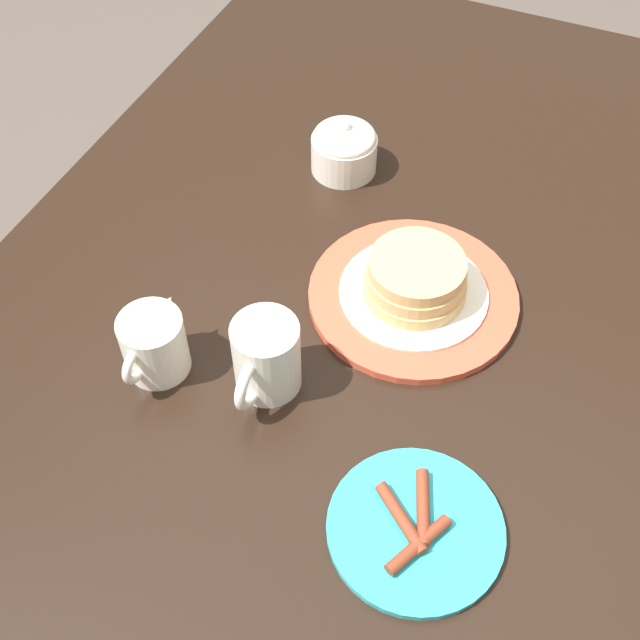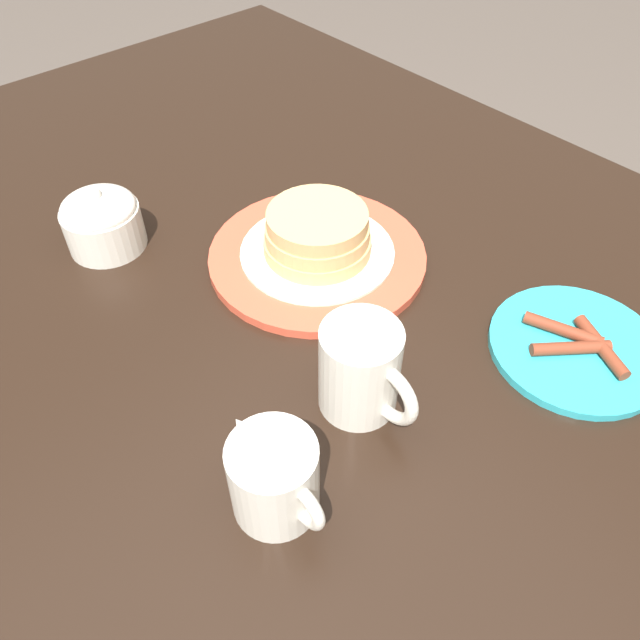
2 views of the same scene
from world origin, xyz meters
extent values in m
plane|color=#51473F|center=(0.00, 0.00, 0.00)|extent=(8.00, 8.00, 0.00)
cube|color=black|center=(0.00, 0.00, 0.71)|extent=(1.49, 1.05, 0.03)
cube|color=black|center=(-0.68, -0.47, 0.35)|extent=(0.07, 0.07, 0.69)
cylinder|color=#DB5138|center=(0.00, 0.04, 0.73)|extent=(0.27, 0.27, 0.01)
cylinder|color=white|center=(0.00, 0.04, 0.74)|extent=(0.19, 0.19, 0.00)
cylinder|color=tan|center=(0.00, 0.04, 0.75)|extent=(0.13, 0.13, 0.02)
cylinder|color=tan|center=(0.00, 0.04, 0.77)|extent=(0.13, 0.13, 0.02)
cylinder|color=tan|center=(0.00, 0.04, 0.79)|extent=(0.12, 0.12, 0.02)
cylinder|color=#2DADBC|center=(0.30, 0.15, 0.73)|extent=(0.19, 0.19, 0.01)
cylinder|color=brown|center=(0.28, 0.15, 0.74)|extent=(0.08, 0.04, 0.01)
cylinder|color=brown|center=(0.33, 0.16, 0.74)|extent=(0.08, 0.05, 0.01)
cylinder|color=brown|center=(0.30, 0.13, 0.74)|extent=(0.06, 0.08, 0.01)
cylinder|color=silver|center=(0.19, -0.08, 0.77)|extent=(0.08, 0.08, 0.10)
torus|color=silver|center=(0.23, -0.08, 0.77)|extent=(0.07, 0.01, 0.07)
cylinder|color=brown|center=(0.19, -0.08, 0.82)|extent=(0.07, 0.07, 0.00)
cylinder|color=silver|center=(0.23, -0.21, 0.77)|extent=(0.08, 0.08, 0.08)
cone|color=silver|center=(0.19, -0.21, 0.80)|extent=(0.04, 0.04, 0.04)
torus|color=silver|center=(0.26, -0.21, 0.77)|extent=(0.05, 0.01, 0.05)
cylinder|color=silver|center=(-0.20, -0.15, 0.75)|extent=(0.10, 0.10, 0.06)
ellipsoid|color=silver|center=(-0.20, -0.15, 0.78)|extent=(0.09, 0.09, 0.03)
sphere|color=silver|center=(-0.20, -0.15, 0.80)|extent=(0.02, 0.02, 0.02)
camera|label=1|loc=(0.67, 0.20, 1.53)|focal=45.00mm
camera|label=2|loc=(0.45, -0.37, 1.24)|focal=35.00mm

